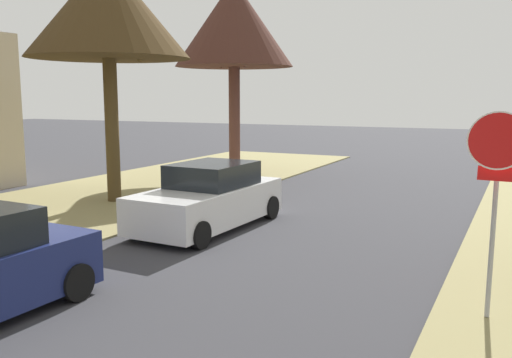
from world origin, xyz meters
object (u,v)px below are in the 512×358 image
object	(u,v)px
stop_sign_far	(496,170)
street_tree_left_far	(234,25)
street_tree_left_mid_b	(107,9)
parked_sedan_white	(209,198)

from	to	relation	value
stop_sign_far	street_tree_left_far	distance (m)	15.63
stop_sign_far	street_tree_left_mid_b	bearing A→B (deg)	156.65
street_tree_left_mid_b	parked_sedan_white	xyz separation A→B (m)	(4.28, -1.55, -4.95)
street_tree_left_mid_b	parked_sedan_white	world-z (taller)	street_tree_left_mid_b
street_tree_left_far	stop_sign_far	bearing A→B (deg)	-47.85
street_tree_left_mid_b	street_tree_left_far	distance (m)	6.63
street_tree_left_mid_b	parked_sedan_white	distance (m)	6.72
street_tree_left_mid_b	parked_sedan_white	bearing A→B (deg)	-19.94
street_tree_left_mid_b	stop_sign_far	bearing A→B (deg)	-23.35
parked_sedan_white	stop_sign_far	bearing A→B (deg)	-25.51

